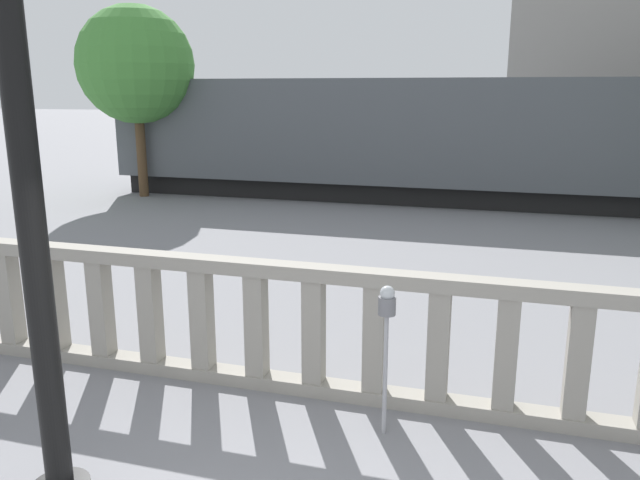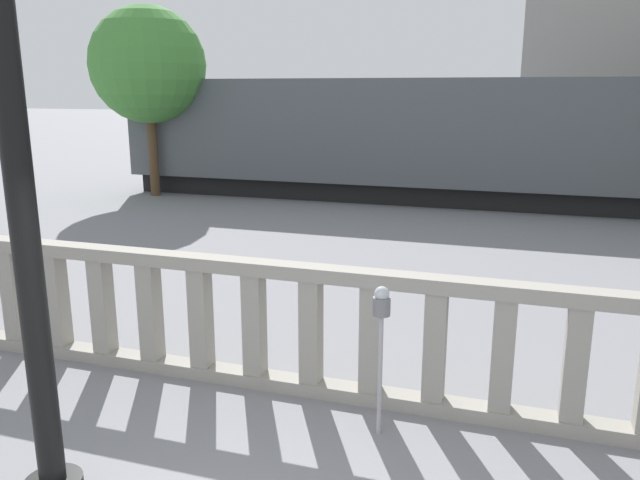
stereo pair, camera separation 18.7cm
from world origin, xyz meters
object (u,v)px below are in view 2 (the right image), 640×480
at_px(train_near, 495,139).
at_px(tree_left, 148,65).
at_px(lamppost, 12,121).
at_px(parking_meter, 381,319).

height_order(train_near, tree_left, tree_left).
bearing_deg(lamppost, parking_meter, 38.87).
height_order(lamppost, parking_meter, lamppost).
distance_m(parking_meter, train_near, 12.40).
distance_m(train_near, tree_left, 9.80).
xyz_separation_m(parking_meter, train_near, (0.36, 12.38, 0.65)).
height_order(lamppost, train_near, lamppost).
distance_m(lamppost, tree_left, 14.32).
relative_size(lamppost, train_near, 0.28).
height_order(parking_meter, tree_left, tree_left).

